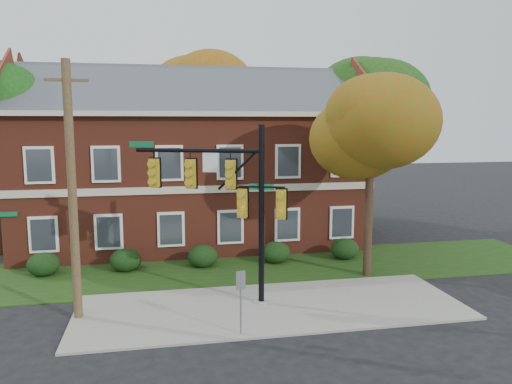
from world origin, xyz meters
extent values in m
plane|color=black|center=(0.00, 0.00, 0.00)|extent=(120.00, 120.00, 0.00)
cube|color=gray|center=(0.00, 1.00, 0.04)|extent=(14.00, 5.00, 0.08)
cube|color=#193811|center=(0.00, 6.00, 0.02)|extent=(30.00, 6.00, 0.04)
cube|color=maroon|center=(-2.00, 12.00, 3.50)|extent=(18.00, 8.00, 7.00)
cube|color=beige|center=(-2.00, 12.00, 7.12)|extent=(18.80, 8.80, 0.24)
cube|color=beige|center=(-2.00, 7.97, 3.50)|extent=(18.00, 0.12, 0.35)
ellipsoid|color=black|center=(-9.00, 6.70, 0.53)|extent=(1.40, 1.26, 1.05)
ellipsoid|color=black|center=(-5.50, 6.70, 0.53)|extent=(1.40, 1.26, 1.05)
ellipsoid|color=black|center=(-2.00, 6.70, 0.53)|extent=(1.40, 1.26, 1.05)
ellipsoid|color=black|center=(1.50, 6.70, 0.53)|extent=(1.40, 1.26, 1.05)
ellipsoid|color=black|center=(5.00, 6.70, 0.53)|extent=(1.40, 1.26, 1.05)
cylinder|color=black|center=(5.00, 4.00, 2.88)|extent=(0.36, 0.36, 5.76)
ellipsoid|color=#AA370E|center=(5.00, 4.00, 6.48)|extent=(4.25, 4.25, 3.60)
ellipsoid|color=#AA370E|center=(5.62, 3.62, 7.08)|extent=(3.50, 3.50, 3.00)
ellipsoid|color=#133A0F|center=(-11.25, 10.55, 7.08)|extent=(4.20, 4.20, 3.60)
cylinder|color=black|center=(9.00, 13.00, 3.52)|extent=(0.36, 0.36, 7.04)
ellipsoid|color=#0F3A11|center=(9.00, 13.00, 7.92)|extent=(5.95, 5.95, 5.04)
ellipsoid|color=#0F3A11|center=(9.88, 12.47, 8.52)|extent=(4.90, 4.90, 4.20)
cylinder|color=black|center=(-1.00, 20.00, 3.84)|extent=(0.36, 0.36, 7.68)
ellipsoid|color=#A92F0E|center=(-1.00, 20.00, 8.64)|extent=(6.46, 6.46, 5.47)
ellipsoid|color=#A92F0E|center=(-0.05, 19.43, 9.24)|extent=(5.32, 5.32, 4.56)
cylinder|color=gray|center=(-0.30, 1.42, 0.08)|extent=(0.53, 0.53, 0.15)
cylinder|color=black|center=(-0.30, 1.42, 3.32)|extent=(0.27, 0.27, 6.65)
cylinder|color=black|center=(-2.50, 2.32, 5.70)|extent=(4.45, 1.93, 0.15)
cylinder|color=black|center=(-0.30, 1.42, 4.42)|extent=(1.61, 0.71, 0.08)
cube|color=#AC8D1B|center=(-4.08, 2.96, 4.84)|extent=(0.49, 0.42, 1.10)
cube|color=#AC8D1B|center=(-2.76, 2.42, 4.84)|extent=(0.49, 0.42, 1.10)
cube|color=#AC8D1B|center=(-1.36, 1.85, 4.84)|extent=(0.49, 0.42, 1.10)
cube|color=silver|center=(-2.06, 2.14, 5.27)|extent=(0.54, 0.25, 0.71)
cube|color=#0C5F32|center=(-4.52, 3.14, 5.91)|extent=(0.89, 0.39, 0.23)
cube|color=#AC8D1B|center=(-0.96, 1.69, 3.80)|extent=(0.49, 0.42, 1.10)
cube|color=#AC8D1B|center=(0.36, 1.15, 3.80)|extent=(0.49, 0.42, 1.10)
cube|color=#0C5F32|center=(-0.30, 1.42, 4.42)|extent=(0.85, 0.38, 0.22)
cylinder|color=#473721|center=(-6.76, 1.30, 4.38)|extent=(0.29, 0.29, 8.75)
cube|color=#473721|center=(-6.76, 1.30, 8.07)|extent=(1.36, 0.11, 0.10)
cylinder|color=slate|center=(-1.50, -1.17, 1.06)|extent=(0.07, 0.07, 2.12)
cube|color=slate|center=(-1.50, -1.17, 1.83)|extent=(0.31, 0.13, 0.60)
camera|label=1|loc=(-3.93, -15.97, 6.72)|focal=35.00mm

